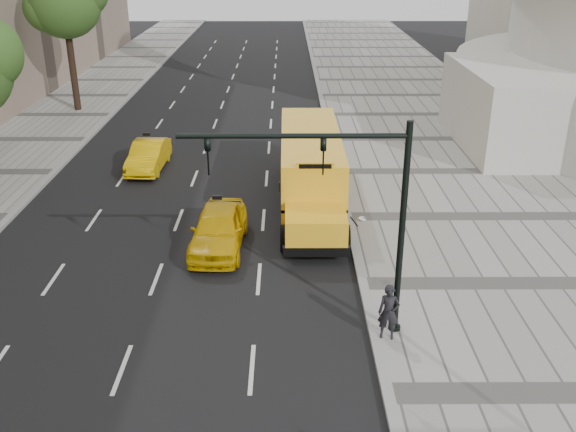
{
  "coord_description": "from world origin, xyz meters",
  "views": [
    {
      "loc": [
        3.42,
        -24.22,
        10.65
      ],
      "look_at": [
        3.5,
        -4.0,
        1.9
      ],
      "focal_mm": 40.0,
      "sensor_mm": 36.0,
      "label": 1
    }
  ],
  "objects_px": {
    "taxi_near": "(219,229)",
    "taxi_far": "(148,156)",
    "tree_c": "(65,0)",
    "traffic_signal": "(352,205)",
    "pedestrian": "(389,312)",
    "school_bus": "(311,163)"
  },
  "relations": [
    {
      "from": "tree_c",
      "to": "taxi_near",
      "type": "height_order",
      "value": "tree_c"
    },
    {
      "from": "taxi_near",
      "to": "taxi_far",
      "type": "relative_size",
      "value": 1.08
    },
    {
      "from": "tree_c",
      "to": "traffic_signal",
      "type": "xyz_separation_m",
      "value": [
        15.6,
        -26.43,
        -3.02
      ]
    },
    {
      "from": "tree_c",
      "to": "pedestrian",
      "type": "distance_m",
      "value": 32.24
    },
    {
      "from": "school_bus",
      "to": "traffic_signal",
      "type": "distance_m",
      "value": 10.66
    },
    {
      "from": "school_bus",
      "to": "traffic_signal",
      "type": "height_order",
      "value": "traffic_signal"
    },
    {
      "from": "tree_c",
      "to": "taxi_far",
      "type": "xyz_separation_m",
      "value": [
        6.98,
        -11.77,
        -6.41
      ]
    },
    {
      "from": "school_bus",
      "to": "taxi_near",
      "type": "height_order",
      "value": "school_bus"
    },
    {
      "from": "tree_c",
      "to": "school_bus",
      "type": "height_order",
      "value": "tree_c"
    },
    {
      "from": "taxi_far",
      "to": "traffic_signal",
      "type": "relative_size",
      "value": 0.67
    },
    {
      "from": "tree_c",
      "to": "traffic_signal",
      "type": "relative_size",
      "value": 1.47
    },
    {
      "from": "pedestrian",
      "to": "traffic_signal",
      "type": "xyz_separation_m",
      "value": [
        -1.13,
        0.43,
        3.11
      ]
    },
    {
      "from": "tree_c",
      "to": "taxi_far",
      "type": "height_order",
      "value": "tree_c"
    },
    {
      "from": "tree_c",
      "to": "school_bus",
      "type": "xyz_separation_m",
      "value": [
        14.91,
        -16.05,
        -5.35
      ]
    },
    {
      "from": "taxi_near",
      "to": "taxi_far",
      "type": "height_order",
      "value": "taxi_near"
    },
    {
      "from": "tree_c",
      "to": "taxi_far",
      "type": "bearing_deg",
      "value": -59.34
    },
    {
      "from": "taxi_near",
      "to": "traffic_signal",
      "type": "xyz_separation_m",
      "value": [
        4.26,
        -5.69,
        3.3
      ]
    },
    {
      "from": "tree_c",
      "to": "taxi_near",
      "type": "distance_m",
      "value": 24.47
    },
    {
      "from": "taxi_near",
      "to": "taxi_far",
      "type": "xyz_separation_m",
      "value": [
        -4.36,
        8.96,
        -0.08
      ]
    },
    {
      "from": "pedestrian",
      "to": "traffic_signal",
      "type": "bearing_deg",
      "value": 169.46
    },
    {
      "from": "taxi_near",
      "to": "pedestrian",
      "type": "bearing_deg",
      "value": -46.3
    },
    {
      "from": "school_bus",
      "to": "pedestrian",
      "type": "relative_size",
      "value": 6.95
    }
  ]
}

